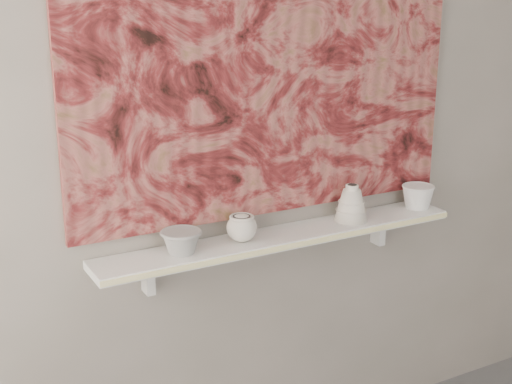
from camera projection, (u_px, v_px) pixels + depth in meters
wall_back at (270, 113)px, 2.52m from camera, size 3.60×0.00×3.60m
shelf at (282, 237)px, 2.56m from camera, size 1.40×0.18×0.03m
shelf_stripe at (296, 245)px, 2.48m from camera, size 1.40×0.01×0.02m
bracket_left at (148, 276)px, 2.41m from camera, size 0.03×0.06×0.12m
bracket_right at (378, 230)px, 2.86m from camera, size 0.03×0.06×0.12m
painting at (272, 60)px, 2.45m from camera, size 1.50×0.02×1.10m
house_motif at (374, 135)px, 2.74m from camera, size 0.09×0.00×0.08m
bowl_grey at (181, 241)px, 2.36m from camera, size 0.15×0.15×0.08m
cup_cream at (242, 228)px, 2.47m from camera, size 0.11×0.11×0.10m
bell_vessel at (351, 203)px, 2.68m from camera, size 0.16×0.16×0.14m
bowl_white at (418, 196)px, 2.83m from camera, size 0.17×0.17×0.09m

